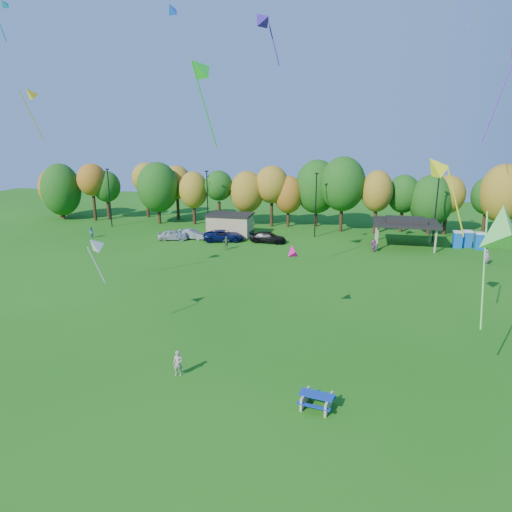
% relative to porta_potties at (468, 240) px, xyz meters
% --- Properties ---
extents(ground, '(160.00, 160.00, 0.00)m').
position_rel_porta_potties_xyz_m(ground, '(-21.99, -38.01, -1.10)').
color(ground, '#19600F').
rests_on(ground, ground).
extents(tree_line, '(93.57, 10.55, 11.15)m').
position_rel_porta_potties_xyz_m(tree_line, '(-23.02, 7.50, 4.82)').
color(tree_line, black).
rests_on(tree_line, ground).
extents(lamp_posts, '(64.50, 0.25, 9.09)m').
position_rel_porta_potties_xyz_m(lamp_posts, '(-19.99, 1.99, 3.80)').
color(lamp_posts, black).
rests_on(lamp_posts, ground).
extents(utility_building, '(6.30, 4.30, 3.25)m').
position_rel_porta_potties_xyz_m(utility_building, '(-31.99, -0.01, 0.54)').
color(utility_building, tan).
rests_on(utility_building, ground).
extents(pavilion, '(8.20, 6.20, 3.77)m').
position_rel_porta_potties_xyz_m(pavilion, '(-7.99, -1.01, 2.13)').
color(pavilion, tan).
rests_on(pavilion, ground).
extents(porta_potties, '(3.75, 2.08, 2.18)m').
position_rel_porta_potties_xyz_m(porta_potties, '(0.00, 0.00, 0.00)').
color(porta_potties, '#0D55B5').
rests_on(porta_potties, ground).
extents(picnic_table, '(2.12, 1.86, 0.81)m').
position_rel_porta_potties_xyz_m(picnic_table, '(-15.82, -39.80, -0.63)').
color(picnic_table, tan).
rests_on(picnic_table, ground).
extents(kite_flyer, '(0.66, 0.50, 1.65)m').
position_rel_porta_potties_xyz_m(kite_flyer, '(-24.56, -38.27, -0.27)').
color(kite_flyer, tan).
rests_on(kite_flyer, ground).
extents(car_a, '(4.48, 2.75, 1.42)m').
position_rel_porta_potties_xyz_m(car_a, '(-39.06, -4.26, -0.39)').
color(car_a, '#BDBDBD').
rests_on(car_a, ground).
extents(car_b, '(4.08, 1.48, 1.34)m').
position_rel_porta_potties_xyz_m(car_b, '(-36.76, -3.06, -0.43)').
color(car_b, '#97969B').
rests_on(car_b, ground).
extents(car_c, '(5.99, 3.86, 1.54)m').
position_rel_porta_potties_xyz_m(car_c, '(-31.97, -3.33, -0.33)').
color(car_c, '#0C1549').
rests_on(car_c, ground).
extents(car_d, '(5.09, 2.37, 1.44)m').
position_rel_porta_potties_xyz_m(car_d, '(-25.86, -2.82, -0.38)').
color(car_d, black).
rests_on(car_d, ground).
extents(far_person_0, '(1.22, 0.86, 1.73)m').
position_rel_porta_potties_xyz_m(far_person_0, '(-37.77, -4.72, -0.23)').
color(far_person_0, '#445697').
rests_on(far_person_0, ground).
extents(far_person_1, '(1.08, 0.73, 1.70)m').
position_rel_porta_potties_xyz_m(far_person_1, '(-30.34, -7.76, -0.25)').
color(far_person_1, '#4E6D43').
rests_on(far_person_1, ground).
extents(far_person_2, '(1.02, 1.55, 1.60)m').
position_rel_porta_potties_xyz_m(far_person_2, '(-11.98, -4.64, -0.30)').
color(far_person_2, '#9A4083').
rests_on(far_person_2, ground).
extents(far_person_3, '(0.72, 0.77, 1.76)m').
position_rel_porta_potties_xyz_m(far_person_3, '(0.41, -7.78, -0.22)').
color(far_person_3, '#B354B4').
rests_on(far_person_3, ground).
extents(far_person_4, '(0.96, 0.92, 1.57)m').
position_rel_porta_potties_xyz_m(far_person_4, '(-50.92, -5.52, -0.31)').
color(far_person_4, teal).
rests_on(far_person_4, ground).
extents(kite_2, '(2.82, 2.23, 4.65)m').
position_rel_porta_potties_xyz_m(kite_2, '(-23.11, -20.66, 22.73)').
color(kite_2, navy).
extents(kite_3, '(2.65, 5.07, 8.10)m').
position_rel_porta_potties_xyz_m(kite_3, '(-6.66, -36.26, 8.91)').
color(kite_3, '#66E350').
extents(kite_4, '(1.77, 2.17, 3.52)m').
position_rel_porta_potties_xyz_m(kite_4, '(-32.55, -33.62, 5.77)').
color(kite_4, silver).
extents(kite_6, '(1.46, 1.62, 1.32)m').
position_rel_porta_potties_xyz_m(kite_6, '(-18.83, -28.99, 4.96)').
color(kite_6, '#E20C82').
extents(kite_8, '(2.34, 3.04, 5.42)m').
position_rel_porta_potties_xyz_m(kite_8, '(-46.97, -19.86, 17.22)').
color(kite_8, gold).
extents(kite_9, '(1.22, 1.45, 1.26)m').
position_rel_porta_potties_xyz_m(kite_9, '(-29.72, -24.04, 23.10)').
color(kite_9, blue).
extents(kite_12, '(3.45, 2.01, 5.59)m').
position_rel_porta_potties_xyz_m(kite_12, '(-9.41, -29.93, 11.41)').
color(kite_12, '#FBF21A').
extents(kite_14, '(3.14, 4.42, 7.69)m').
position_rel_porta_potties_xyz_m(kite_14, '(-27.82, -23.44, 18.68)').
color(kite_14, '#1BD124').
extents(kite_15, '(0.92, 2.52, 4.28)m').
position_rel_porta_potties_xyz_m(kite_15, '(-50.45, -17.61, 25.99)').
color(kite_15, '#0B93AF').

